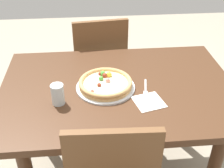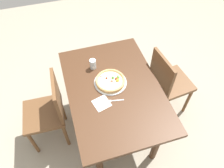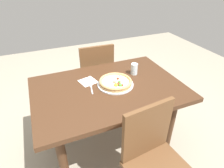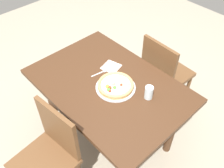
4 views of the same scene
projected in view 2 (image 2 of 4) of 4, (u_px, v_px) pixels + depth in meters
name	position (u px, v px, depth m)	size (l,w,h in m)	color
ground_plane	(113.00, 124.00, 2.63)	(6.00, 6.00, 0.00)	#9E937F
dining_table	(114.00, 94.00, 2.15)	(1.28, 0.88, 0.72)	#472B19
chair_near	(168.00, 82.00, 2.41)	(0.44, 0.44, 0.89)	brown
chair_far	(49.00, 110.00, 2.17)	(0.42, 0.42, 0.89)	brown
plate	(110.00, 82.00, 2.10)	(0.32, 0.32, 0.01)	silver
pizza	(110.00, 81.00, 2.08)	(0.29, 0.29, 0.05)	tan
fork	(113.00, 101.00, 1.97)	(0.05, 0.17, 0.00)	silver
drinking_glass	(93.00, 64.00, 2.19)	(0.06, 0.06, 0.11)	silver
napkin	(102.00, 103.00, 1.95)	(0.14, 0.14, 0.00)	white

